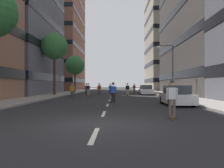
{
  "coord_description": "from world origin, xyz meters",
  "views": [
    {
      "loc": [
        0.68,
        -8.71,
        1.58
      ],
      "look_at": [
        0.0,
        25.3,
        1.67
      ],
      "focal_mm": 34.74,
      "sensor_mm": 36.0,
      "label": 1
    }
  ],
  "objects_px": {
    "streetlamp_right": "(170,65)",
    "skater_7": "(72,90)",
    "skater_3": "(134,88)",
    "skater_6": "(86,89)",
    "skater_10": "(128,89)",
    "skater_1": "(172,97)",
    "skater_5": "(100,88)",
    "skater_0": "(73,89)",
    "skater_11": "(74,89)",
    "street_tree_far": "(54,47)",
    "skater_9": "(99,88)",
    "skater_2": "(110,88)",
    "skater_4": "(113,92)",
    "parked_car_near": "(176,96)",
    "parked_car_mid": "(146,90)",
    "skater_8": "(88,89)",
    "street_tree_near": "(75,65)"
  },
  "relations": [
    {
      "from": "parked_car_mid",
      "to": "skater_4",
      "type": "bearing_deg",
      "value": -107.09
    },
    {
      "from": "skater_0",
      "to": "skater_5",
      "type": "relative_size",
      "value": 1.0
    },
    {
      "from": "skater_10",
      "to": "skater_6",
      "type": "bearing_deg",
      "value": 162.38
    },
    {
      "from": "skater_1",
      "to": "skater_10",
      "type": "bearing_deg",
      "value": 92.94
    },
    {
      "from": "parked_car_mid",
      "to": "skater_2",
      "type": "distance_m",
      "value": 7.43
    },
    {
      "from": "skater_1",
      "to": "skater_5",
      "type": "bearing_deg",
      "value": 100.75
    },
    {
      "from": "parked_car_near",
      "to": "skater_6",
      "type": "xyz_separation_m",
      "value": [
        -9.04,
        15.53,
        0.29
      ]
    },
    {
      "from": "skater_0",
      "to": "skater_6",
      "type": "relative_size",
      "value": 1.0
    },
    {
      "from": "skater_0",
      "to": "skater_3",
      "type": "xyz_separation_m",
      "value": [
        9.41,
        6.39,
        0.03
      ]
    },
    {
      "from": "streetlamp_right",
      "to": "skater_9",
      "type": "bearing_deg",
      "value": 152.02
    },
    {
      "from": "street_tree_far",
      "to": "skater_5",
      "type": "height_order",
      "value": "street_tree_far"
    },
    {
      "from": "street_tree_far",
      "to": "skater_7",
      "type": "bearing_deg",
      "value": -59.82
    },
    {
      "from": "skater_2",
      "to": "skater_6",
      "type": "bearing_deg",
      "value": -118.35
    },
    {
      "from": "skater_7",
      "to": "parked_car_near",
      "type": "bearing_deg",
      "value": -38.4
    },
    {
      "from": "parked_car_mid",
      "to": "skater_1",
      "type": "xyz_separation_m",
      "value": [
        -1.98,
        -23.5,
        0.29
      ]
    },
    {
      "from": "street_tree_far",
      "to": "skater_10",
      "type": "height_order",
      "value": "street_tree_far"
    },
    {
      "from": "skater_5",
      "to": "skater_9",
      "type": "relative_size",
      "value": 1.0
    },
    {
      "from": "parked_car_mid",
      "to": "skater_8",
      "type": "distance_m",
      "value": 9.09
    },
    {
      "from": "skater_0",
      "to": "streetlamp_right",
      "type": "bearing_deg",
      "value": -16.35
    },
    {
      "from": "street_tree_far",
      "to": "skater_7",
      "type": "height_order",
      "value": "street_tree_far"
    },
    {
      "from": "parked_car_near",
      "to": "skater_5",
      "type": "xyz_separation_m",
      "value": [
        -7.66,
        23.46,
        0.32
      ]
    },
    {
      "from": "skater_2",
      "to": "skater_3",
      "type": "xyz_separation_m",
      "value": [
        4.2,
        -0.56,
        0.0
      ]
    },
    {
      "from": "street_tree_near",
      "to": "skater_6",
      "type": "height_order",
      "value": "street_tree_near"
    },
    {
      "from": "streetlamp_right",
      "to": "skater_4",
      "type": "relative_size",
      "value": 3.65
    },
    {
      "from": "parked_car_near",
      "to": "skater_11",
      "type": "xyz_separation_m",
      "value": [
        -10.35,
        12.45,
        0.32
      ]
    },
    {
      "from": "skater_0",
      "to": "skater_5",
      "type": "xyz_separation_m",
      "value": [
        3.18,
        8.57,
        0.03
      ]
    },
    {
      "from": "parked_car_mid",
      "to": "skater_6",
      "type": "height_order",
      "value": "skater_6"
    },
    {
      "from": "skater_1",
      "to": "skater_2",
      "type": "relative_size",
      "value": 1.0
    },
    {
      "from": "skater_5",
      "to": "skater_11",
      "type": "height_order",
      "value": "same"
    },
    {
      "from": "skater_6",
      "to": "street_tree_far",
      "type": "bearing_deg",
      "value": -164.81
    },
    {
      "from": "skater_3",
      "to": "skater_6",
      "type": "height_order",
      "value": "same"
    },
    {
      "from": "skater_5",
      "to": "skater_7",
      "type": "xyz_separation_m",
      "value": [
        -1.89,
        -15.89,
        -0.03
      ]
    },
    {
      "from": "skater_3",
      "to": "skater_11",
      "type": "bearing_deg",
      "value": -135.25
    },
    {
      "from": "skater_1",
      "to": "skater_9",
      "type": "height_order",
      "value": "same"
    },
    {
      "from": "skater_0",
      "to": "skater_5",
      "type": "height_order",
      "value": "same"
    },
    {
      "from": "skater_0",
      "to": "skater_7",
      "type": "xyz_separation_m",
      "value": [
        1.29,
        -7.32,
        0.0
      ]
    },
    {
      "from": "streetlamp_right",
      "to": "skater_7",
      "type": "distance_m",
      "value": 12.7
    },
    {
      "from": "skater_5",
      "to": "skater_11",
      "type": "bearing_deg",
      "value": -103.72
    },
    {
      "from": "street_tree_near",
      "to": "skater_9",
      "type": "distance_m",
      "value": 15.79
    },
    {
      "from": "street_tree_near",
      "to": "streetlamp_right",
      "type": "bearing_deg",
      "value": -49.93
    },
    {
      "from": "skater_7",
      "to": "skater_0",
      "type": "bearing_deg",
      "value": 100.03
    },
    {
      "from": "skater_1",
      "to": "skater_5",
      "type": "xyz_separation_m",
      "value": [
        -5.69,
        29.94,
        0.03
      ]
    },
    {
      "from": "skater_4",
      "to": "skater_8",
      "type": "height_order",
      "value": "same"
    },
    {
      "from": "streetlamp_right",
      "to": "skater_9",
      "type": "relative_size",
      "value": 3.65
    },
    {
      "from": "skater_3",
      "to": "skater_8",
      "type": "height_order",
      "value": "same"
    },
    {
      "from": "street_tree_far",
      "to": "skater_8",
      "type": "xyz_separation_m",
      "value": [
        4.91,
        -0.33,
        -6.04
      ]
    },
    {
      "from": "skater_2",
      "to": "skater_9",
      "type": "bearing_deg",
      "value": -105.0
    },
    {
      "from": "skater_6",
      "to": "skater_4",
      "type": "bearing_deg",
      "value": -73.48
    },
    {
      "from": "skater_3",
      "to": "skater_4",
      "type": "distance_m",
      "value": 20.25
    },
    {
      "from": "skater_3",
      "to": "skater_6",
      "type": "distance_m",
      "value": 9.54
    }
  ]
}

